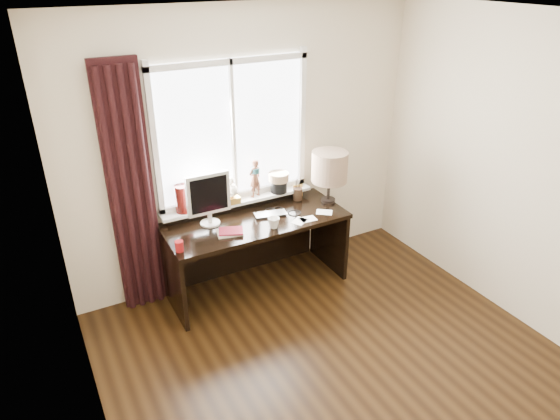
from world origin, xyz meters
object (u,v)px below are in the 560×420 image
monitor (208,196)px  mug (274,222)px  red_cup (179,246)px  table_lamp (330,167)px  desk (252,237)px  laptop (271,214)px

monitor → mug: bearing=-35.5°
mug → red_cup: size_ratio=1.16×
red_cup → table_lamp: (1.60, 0.21, 0.32)m
desk → laptop: bearing=-30.4°
desk → monitor: size_ratio=3.47×
table_lamp → desk: bearing=173.2°
desk → red_cup: bearing=-159.0°
laptop → desk: 0.32m
laptop → table_lamp: table_lamp is taller
laptop → mug: bearing=-99.3°
laptop → monitor: size_ratio=0.62×
laptop → table_lamp: bearing=11.9°
desk → monitor: 0.66m
monitor → table_lamp: 1.21m
monitor → table_lamp: bearing=-5.4°
laptop → red_cup: red_cup is taller
laptop → desk: bearing=161.7°
laptop → red_cup: bearing=-155.3°
desk → monitor: (-0.40, 0.02, 0.52)m
monitor → table_lamp: table_lamp is taller
laptop → red_cup: (-0.96, -0.21, 0.03)m
red_cup → table_lamp: bearing=7.6°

